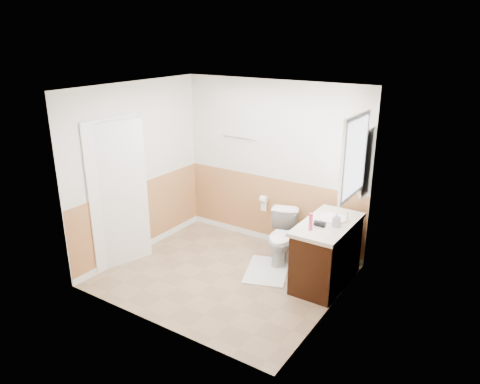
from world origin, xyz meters
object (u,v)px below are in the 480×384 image
Objects in this scene: toilet at (282,237)px; soap_dispenser at (337,220)px; lotion_bottle at (311,222)px; vanity_cabinet at (326,255)px; bath_mat at (267,271)px.

soap_dispenser reaches higher than toilet.
lotion_bottle is 1.20× the size of soap_dispenser.
lotion_bottle reaches higher than vanity_cabinet.
bath_mat is 0.89m from vanity_cabinet.
lotion_bottle reaches higher than bath_mat.
bath_mat is 1.18m from lotion_bottle.
toilet is at bearing 140.10° from lotion_bottle.
soap_dispenser reaches higher than vanity_cabinet.
bath_mat is 4.37× the size of soap_dispenser.
soap_dispenser is at bearing 7.81° from bath_mat.
lotion_bottle is (0.68, -0.15, 0.95)m from bath_mat.
bath_mat is at bearing 167.17° from lotion_bottle.
soap_dispenser is (0.22, 0.28, -0.02)m from lotion_bottle.
vanity_cabinet is (0.78, 0.18, 0.39)m from bath_mat.
soap_dispenser is at bearing -25.64° from vanity_cabinet.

